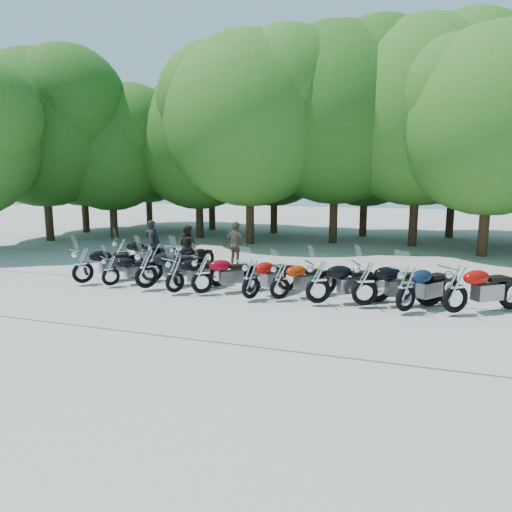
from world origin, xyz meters
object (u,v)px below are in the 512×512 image
(motorcycle_7, at_px, (318,281))
(motorcycle_8, at_px, (365,282))
(rider_2, at_px, (236,245))
(rider_1, at_px, (188,247))
(motorcycle_1, at_px, (110,270))
(motorcycle_10, at_px, (456,288))
(rider_0, at_px, (152,242))
(motorcycle_0, at_px, (82,264))
(motorcycle_2, at_px, (146,268))
(motorcycle_12, at_px, (156,256))
(motorcycle_9, at_px, (406,287))
(motorcycle_11, at_px, (121,252))
(motorcycle_4, at_px, (202,274))
(motorcycle_5, at_px, (251,278))
(motorcycle_3, at_px, (175,274))
(motorcycle_13, at_px, (177,257))
(motorcycle_6, at_px, (280,279))

(motorcycle_7, xyz_separation_m, motorcycle_8, (1.22, 0.17, 0.01))
(rider_2, bearing_deg, rider_1, 36.47)
(motorcycle_1, height_order, motorcycle_10, motorcycle_10)
(rider_1, bearing_deg, rider_0, 4.32)
(motorcycle_0, xyz_separation_m, motorcycle_2, (2.35, 0.02, 0.03))
(motorcycle_12, distance_m, rider_1, 1.29)
(rider_0, bearing_deg, motorcycle_9, 160.64)
(motorcycle_7, height_order, motorcycle_11, motorcycle_7)
(motorcycle_2, bearing_deg, motorcycle_4, -143.19)
(motorcycle_5, height_order, rider_2, rider_2)
(motorcycle_3, bearing_deg, rider_0, -23.76)
(motorcycle_10, height_order, motorcycle_13, motorcycle_10)
(motorcycle_11, distance_m, rider_1, 2.57)
(motorcycle_3, bearing_deg, motorcycle_8, -148.61)
(motorcycle_9, height_order, motorcycle_10, motorcycle_10)
(motorcycle_12, height_order, rider_0, rider_0)
(motorcycle_5, relative_size, motorcycle_11, 1.02)
(motorcycle_1, xyz_separation_m, motorcycle_10, (10.11, 0.14, 0.15))
(motorcycle_6, xyz_separation_m, motorcycle_9, (3.38, -0.20, 0.07))
(motorcycle_3, bearing_deg, motorcycle_2, 18.37)
(motorcycle_4, bearing_deg, motorcycle_2, 49.22)
(motorcycle_4, distance_m, rider_0, 5.57)
(motorcycle_8, height_order, motorcycle_12, motorcycle_8)
(rider_0, bearing_deg, motorcycle_13, 147.42)
(motorcycle_7, relative_size, rider_2, 1.37)
(motorcycle_7, bearing_deg, rider_2, 12.42)
(motorcycle_3, relative_size, motorcycle_8, 0.89)
(motorcycle_5, bearing_deg, motorcycle_6, -137.23)
(motorcycle_11, bearing_deg, rider_2, -97.85)
(motorcycle_0, distance_m, rider_0, 3.90)
(motorcycle_0, xyz_separation_m, motorcycle_6, (6.60, 0.12, -0.07))
(motorcycle_3, height_order, motorcycle_13, motorcycle_3)
(motorcycle_11, xyz_separation_m, rider_2, (4.19, 1.45, 0.26))
(motorcycle_5, bearing_deg, motorcycle_7, -151.94)
(motorcycle_0, xyz_separation_m, motorcycle_10, (11.15, 0.16, 0.04))
(motorcycle_4, bearing_deg, rider_0, 5.06)
(motorcycle_4, xyz_separation_m, motorcycle_5, (1.57, -0.15, 0.00))
(motorcycle_0, xyz_separation_m, motorcycle_3, (3.44, -0.17, -0.05))
(motorcycle_2, relative_size, motorcycle_6, 1.16)
(motorcycle_4, height_order, motorcycle_7, motorcycle_7)
(motorcycle_9, xyz_separation_m, rider_2, (-6.27, 4.34, 0.21))
(motorcycle_6, bearing_deg, motorcycle_8, -134.73)
(motorcycle_1, height_order, motorcycle_9, motorcycle_9)
(motorcycle_12, relative_size, motorcycle_13, 1.00)
(motorcycle_12, xyz_separation_m, rider_1, (0.85, 0.93, 0.25))
(motorcycle_2, relative_size, motorcycle_13, 1.23)
(motorcycle_0, xyz_separation_m, motorcycle_1, (1.05, 0.02, -0.11))
(motorcycle_2, xyz_separation_m, motorcycle_5, (3.46, -0.15, -0.06))
(motorcycle_11, bearing_deg, motorcycle_12, -119.09)
(motorcycle_1, bearing_deg, motorcycle_5, -146.73)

